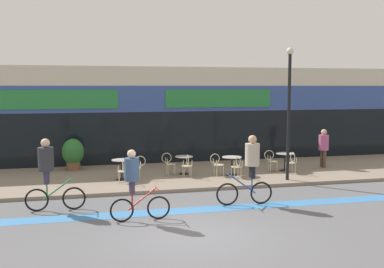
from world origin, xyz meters
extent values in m
plane|color=#5B5B60|center=(0.00, 0.00, 0.00)|extent=(120.00, 120.00, 0.00)
cube|color=gray|center=(0.00, 7.25, 0.06)|extent=(40.00, 5.50, 0.12)
cube|color=beige|center=(0.00, 12.00, 2.30)|extent=(40.00, 4.00, 4.60)
cube|color=black|center=(0.00, 10.03, 1.32)|extent=(38.80, 0.10, 2.40)
cube|color=#334C93|center=(0.00, 10.05, 3.12)|extent=(39.20, 0.14, 1.20)
cube|color=#237A38|center=(-3.68, 9.98, 3.12)|extent=(5.19, 0.08, 0.84)
cube|color=#237A38|center=(3.68, 9.98, 3.12)|extent=(5.19, 0.08, 0.84)
cube|color=#3D7AB7|center=(0.00, 2.19, 0.00)|extent=(36.00, 0.70, 0.01)
cylinder|color=black|center=(-1.23, 6.56, 0.13)|extent=(0.42, 0.42, 0.02)
cylinder|color=black|center=(-1.23, 6.56, 0.50)|extent=(0.07, 0.07, 0.75)
cylinder|color=#ADA8A3|center=(-1.23, 6.56, 0.89)|extent=(0.76, 0.76, 0.02)
cylinder|color=black|center=(1.34, 7.11, 0.13)|extent=(0.40, 0.40, 0.02)
cylinder|color=black|center=(1.34, 7.11, 0.47)|extent=(0.07, 0.07, 0.71)
cylinder|color=#ADA8A3|center=(1.34, 7.11, 0.84)|extent=(0.73, 0.73, 0.02)
cylinder|color=black|center=(3.17, 6.46, 0.13)|extent=(0.44, 0.44, 0.02)
cylinder|color=black|center=(3.17, 6.46, 0.48)|extent=(0.07, 0.07, 0.72)
cylinder|color=#ADA8A3|center=(3.17, 6.46, 0.85)|extent=(0.79, 0.79, 0.02)
cylinder|color=black|center=(5.66, 6.82, 0.13)|extent=(0.42, 0.42, 0.02)
cylinder|color=black|center=(5.66, 6.82, 0.48)|extent=(0.07, 0.07, 0.73)
cylinder|color=#ADA8A3|center=(5.66, 6.82, 0.86)|extent=(0.76, 0.76, 0.02)
cylinder|color=beige|center=(-1.23, 6.01, 0.56)|extent=(0.42, 0.42, 0.03)
cylinder|color=beige|center=(-1.37, 6.16, 0.33)|extent=(0.03, 0.03, 0.42)
cylinder|color=beige|center=(-1.09, 6.14, 0.33)|extent=(0.03, 0.03, 0.42)
cylinder|color=beige|center=(-1.38, 5.88, 0.33)|extent=(0.03, 0.03, 0.42)
cylinder|color=beige|center=(-1.10, 5.86, 0.33)|extent=(0.03, 0.03, 0.42)
torus|color=beige|center=(-1.24, 5.84, 0.82)|extent=(0.04, 0.41, 0.41)
cylinder|color=beige|center=(-1.41, 5.85, 0.68)|extent=(0.03, 0.03, 0.23)
cylinder|color=beige|center=(-1.07, 5.83, 0.68)|extent=(0.03, 0.03, 0.23)
cylinder|color=beige|center=(-0.68, 6.56, 0.56)|extent=(0.43, 0.43, 0.03)
cylinder|color=beige|center=(-0.83, 6.43, 0.33)|extent=(0.03, 0.03, 0.42)
cylinder|color=beige|center=(-0.81, 6.71, 0.33)|extent=(0.03, 0.03, 0.42)
cylinder|color=beige|center=(-0.55, 6.41, 0.33)|extent=(0.03, 0.03, 0.42)
cylinder|color=beige|center=(-0.53, 6.69, 0.33)|extent=(0.03, 0.03, 0.42)
torus|color=beige|center=(-0.51, 6.55, 0.82)|extent=(0.41, 0.06, 0.41)
cylinder|color=beige|center=(-0.52, 6.38, 0.68)|extent=(0.03, 0.03, 0.23)
cylinder|color=beige|center=(-0.50, 6.72, 0.68)|extent=(0.03, 0.03, 0.23)
cylinder|color=beige|center=(1.34, 6.56, 0.56)|extent=(0.42, 0.42, 0.03)
cylinder|color=beige|center=(1.20, 6.70, 0.33)|extent=(0.03, 0.03, 0.42)
cylinder|color=beige|center=(1.48, 6.69, 0.33)|extent=(0.03, 0.03, 0.42)
cylinder|color=beige|center=(1.19, 6.42, 0.33)|extent=(0.03, 0.03, 0.42)
cylinder|color=beige|center=(1.47, 6.41, 0.33)|extent=(0.03, 0.03, 0.42)
torus|color=beige|center=(1.33, 6.39, 0.82)|extent=(0.05, 0.41, 0.41)
cylinder|color=beige|center=(1.16, 6.40, 0.68)|extent=(0.03, 0.03, 0.23)
cylinder|color=beige|center=(1.50, 6.38, 0.68)|extent=(0.03, 0.03, 0.23)
cylinder|color=beige|center=(0.79, 7.11, 0.56)|extent=(0.41, 0.41, 0.03)
cylinder|color=beige|center=(0.92, 7.25, 0.33)|extent=(0.03, 0.03, 0.42)
cylinder|color=beige|center=(0.93, 6.97, 0.33)|extent=(0.03, 0.03, 0.42)
cylinder|color=beige|center=(0.64, 7.24, 0.33)|extent=(0.03, 0.03, 0.42)
cylinder|color=beige|center=(0.65, 6.96, 0.33)|extent=(0.03, 0.03, 0.42)
torus|color=beige|center=(0.62, 7.10, 0.82)|extent=(0.41, 0.04, 0.41)
cylinder|color=beige|center=(0.61, 7.27, 0.68)|extent=(0.03, 0.03, 0.23)
cylinder|color=beige|center=(0.62, 6.93, 0.68)|extent=(0.03, 0.03, 0.23)
cylinder|color=beige|center=(3.17, 5.91, 0.56)|extent=(0.44, 0.44, 0.03)
cylinder|color=beige|center=(3.02, 6.03, 0.33)|extent=(0.03, 0.03, 0.42)
cylinder|color=beige|center=(3.30, 6.06, 0.33)|extent=(0.03, 0.03, 0.42)
cylinder|color=beige|center=(3.05, 5.76, 0.33)|extent=(0.03, 0.03, 0.42)
cylinder|color=beige|center=(3.33, 5.78, 0.33)|extent=(0.03, 0.03, 0.42)
torus|color=beige|center=(3.19, 5.74, 0.82)|extent=(0.07, 0.41, 0.41)
cylinder|color=beige|center=(3.02, 5.72, 0.68)|extent=(0.03, 0.03, 0.23)
cylinder|color=beige|center=(3.36, 5.76, 0.68)|extent=(0.03, 0.03, 0.23)
cylinder|color=beige|center=(2.62, 6.46, 0.56)|extent=(0.44, 0.44, 0.03)
cylinder|color=beige|center=(2.75, 6.61, 0.33)|extent=(0.03, 0.03, 0.42)
cylinder|color=beige|center=(2.78, 6.34, 0.33)|extent=(0.03, 0.03, 0.42)
cylinder|color=beige|center=(2.47, 6.58, 0.33)|extent=(0.03, 0.03, 0.42)
cylinder|color=beige|center=(2.50, 6.30, 0.33)|extent=(0.03, 0.03, 0.42)
torus|color=beige|center=(2.45, 6.44, 0.82)|extent=(0.41, 0.08, 0.41)
cylinder|color=beige|center=(2.43, 6.61, 0.68)|extent=(0.03, 0.03, 0.23)
cylinder|color=beige|center=(2.47, 6.27, 0.68)|extent=(0.03, 0.03, 0.23)
cylinder|color=beige|center=(5.66, 6.27, 0.56)|extent=(0.40, 0.40, 0.03)
cylinder|color=beige|center=(5.52, 6.41, 0.33)|extent=(0.03, 0.03, 0.42)
cylinder|color=beige|center=(5.80, 6.41, 0.33)|extent=(0.03, 0.03, 0.42)
cylinder|color=beige|center=(5.52, 6.13, 0.33)|extent=(0.03, 0.03, 0.42)
cylinder|color=beige|center=(5.80, 6.13, 0.33)|extent=(0.03, 0.03, 0.42)
torus|color=beige|center=(5.66, 6.10, 0.82)|extent=(0.03, 0.41, 0.41)
cylinder|color=beige|center=(5.49, 6.10, 0.68)|extent=(0.03, 0.03, 0.23)
cylinder|color=beige|center=(5.83, 6.10, 0.68)|extent=(0.03, 0.03, 0.23)
cylinder|color=beige|center=(5.11, 6.82, 0.56)|extent=(0.44, 0.44, 0.03)
cylinder|color=beige|center=(5.26, 6.95, 0.33)|extent=(0.03, 0.03, 0.42)
cylinder|color=beige|center=(5.24, 6.67, 0.33)|extent=(0.03, 0.03, 0.42)
cylinder|color=beige|center=(4.99, 6.98, 0.33)|extent=(0.03, 0.03, 0.42)
cylinder|color=beige|center=(4.96, 6.70, 0.33)|extent=(0.03, 0.03, 0.42)
torus|color=beige|center=(4.94, 6.84, 0.82)|extent=(0.41, 0.07, 0.41)
cylinder|color=beige|center=(4.96, 7.01, 0.68)|extent=(0.03, 0.03, 0.23)
cylinder|color=beige|center=(4.92, 6.67, 0.68)|extent=(0.03, 0.03, 0.23)
cylinder|color=brown|center=(-3.09, 9.06, 0.32)|extent=(0.58, 0.58, 0.40)
ellipsoid|color=#28662D|center=(-3.09, 9.06, 0.92)|extent=(0.92, 0.92, 1.11)
cylinder|color=black|center=(4.96, 5.08, 2.52)|extent=(0.12, 0.12, 4.81)
sphere|color=beige|center=(4.96, 5.08, 5.00)|extent=(0.26, 0.26, 0.26)
torus|color=black|center=(-0.61, 1.53, 0.33)|extent=(0.66, 0.08, 0.66)
torus|color=black|center=(-1.63, 1.48, 0.33)|extent=(0.66, 0.08, 0.66)
cylinder|color=red|center=(-1.07, 1.51, 0.61)|extent=(0.79, 0.08, 0.59)
cylinder|color=red|center=(-1.34, 1.50, 0.56)|extent=(0.04, 0.04, 0.46)
cylinder|color=red|center=(-0.66, 1.52, 0.89)|extent=(0.05, 0.48, 0.03)
cylinder|color=#382D47|center=(-1.35, 1.57, 0.96)|extent=(0.15, 0.15, 0.34)
cylinder|color=#382D47|center=(-1.34, 1.42, 0.96)|extent=(0.15, 0.15, 0.34)
cylinder|color=#334C70|center=(-1.34, 1.50, 1.44)|extent=(0.42, 0.42, 0.62)
sphere|color=beige|center=(-1.34, 1.50, 1.87)|extent=(0.23, 0.23, 0.23)
torus|color=black|center=(-2.93, 3.09, 0.34)|extent=(0.69, 0.08, 0.69)
torus|color=black|center=(-3.99, 3.12, 0.34)|extent=(0.69, 0.08, 0.69)
cylinder|color=#2D753D|center=(-3.41, 3.10, 0.64)|extent=(0.83, 0.07, 0.62)
cylinder|color=#2D753D|center=(-3.70, 3.11, 0.59)|extent=(0.04, 0.04, 0.48)
cylinder|color=#2D753D|center=(-2.98, 3.09, 0.93)|extent=(0.04, 0.48, 0.03)
cylinder|color=#382D47|center=(-3.69, 3.20, 1.02)|extent=(0.16, 0.16, 0.38)
cylinder|color=#382D47|center=(-3.70, 3.03, 1.02)|extent=(0.16, 0.16, 0.38)
cylinder|color=#2D2D33|center=(-3.70, 3.11, 1.56)|extent=(0.47, 0.47, 0.70)
sphere|color=beige|center=(-3.70, 3.11, 2.04)|extent=(0.26, 0.26, 0.26)
torus|color=black|center=(1.70, 2.47, 0.35)|extent=(0.71, 0.10, 0.71)
torus|color=black|center=(2.80, 2.40, 0.35)|extent=(0.71, 0.10, 0.71)
cylinder|color=#23519E|center=(2.19, 2.44, 0.66)|extent=(0.85, 0.10, 0.64)
cylinder|color=#23519E|center=(2.49, 2.42, 0.60)|extent=(0.04, 0.04, 0.50)
cylinder|color=#23519E|center=(1.76, 2.47, 0.96)|extent=(0.06, 0.48, 0.03)
cylinder|color=black|center=(2.48, 2.34, 1.04)|extent=(0.17, 0.17, 0.38)
cylinder|color=black|center=(2.50, 2.51, 1.04)|extent=(0.17, 0.17, 0.38)
cylinder|color=#B2A38E|center=(2.49, 2.42, 1.58)|extent=(0.48, 0.48, 0.69)
sphere|color=tan|center=(2.49, 2.42, 2.06)|extent=(0.26, 0.26, 0.26)
cylinder|color=#4C3D2D|center=(7.67, 7.10, 0.51)|extent=(0.18, 0.18, 0.77)
cylinder|color=#4C3D2D|center=(7.64, 7.26, 0.51)|extent=(0.18, 0.18, 0.77)
cylinder|color=#A84C7F|center=(7.66, 7.18, 1.23)|extent=(0.51, 0.51, 0.67)
sphere|color=tan|center=(7.66, 7.18, 1.69)|extent=(0.25, 0.25, 0.25)
camera|label=1|loc=(-2.52, -10.56, 3.69)|focal=42.00mm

